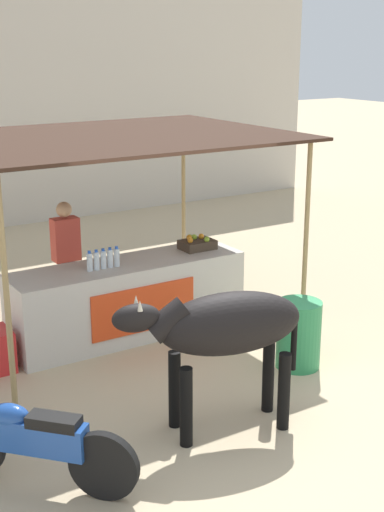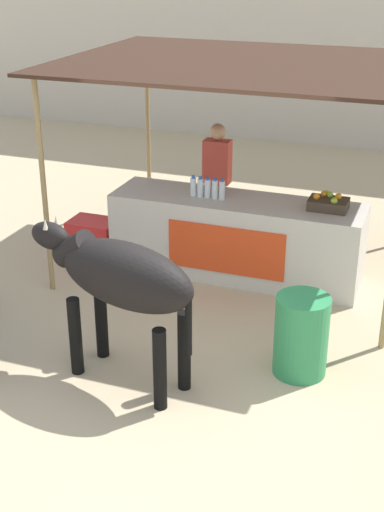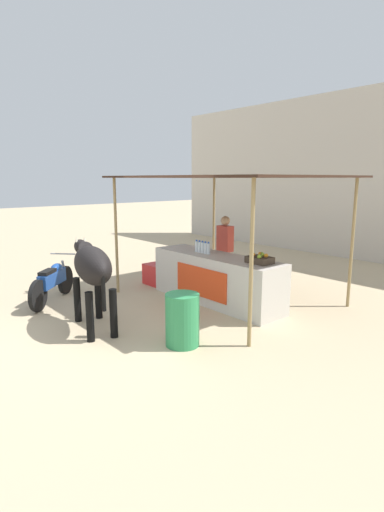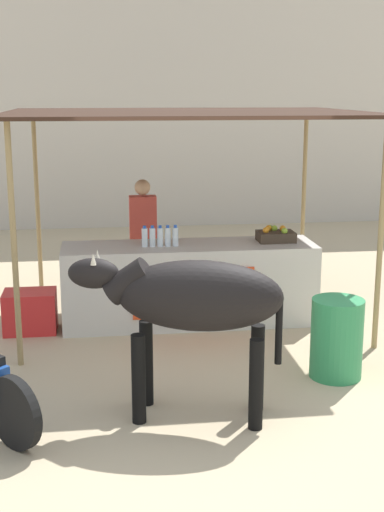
{
  "view_description": "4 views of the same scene",
  "coord_description": "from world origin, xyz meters",
  "px_view_note": "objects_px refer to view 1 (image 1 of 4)",
  "views": [
    {
      "loc": [
        -3.83,
        -5.34,
        3.59
      ],
      "look_at": [
        0.43,
        1.39,
        1.19
      ],
      "focal_mm": 50.0,
      "sensor_mm": 36.0,
      "label": 1
    },
    {
      "loc": [
        2.24,
        -5.39,
        3.78
      ],
      "look_at": [
        -0.11,
        0.97,
        0.74
      ],
      "focal_mm": 50.0,
      "sensor_mm": 36.0,
      "label": 2
    },
    {
      "loc": [
        5.55,
        -3.21,
        2.45
      ],
      "look_at": [
        0.05,
        1.53,
        1.03
      ],
      "focal_mm": 28.0,
      "sensor_mm": 36.0,
      "label": 3
    },
    {
      "loc": [
        -1.04,
        -5.97,
        2.75
      ],
      "look_at": [
        -0.06,
        1.49,
        0.99
      ],
      "focal_mm": 50.0,
      "sensor_mm": 36.0,
      "label": 4
    }
  ],
  "objects_px": {
    "cow": "(223,329)",
    "water_barrel": "(299,334)",
    "stall_counter": "(129,299)",
    "vendor_behind_counter": "(67,262)",
    "fruit_crate": "(197,244)",
    "motorcycle_parked": "(33,441)"
  },
  "relations": [
    {
      "from": "cow",
      "to": "water_barrel",
      "type": "bearing_deg",
      "value": 23.6
    },
    {
      "from": "stall_counter",
      "to": "water_barrel",
      "type": "xyz_separation_m",
      "value": [
        1.21,
        -1.85,
        -0.09
      ]
    },
    {
      "from": "water_barrel",
      "to": "vendor_behind_counter",
      "type": "bearing_deg",
      "value": 123.19
    },
    {
      "from": "fruit_crate",
      "to": "vendor_behind_counter",
      "type": "distance_m",
      "value": 1.71
    },
    {
      "from": "water_barrel",
      "to": "fruit_crate",
      "type": "bearing_deg",
      "value": 94.44
    },
    {
      "from": "stall_counter",
      "to": "motorcycle_parked",
      "type": "bearing_deg",
      "value": -131.41
    },
    {
      "from": "stall_counter",
      "to": "water_barrel",
      "type": "distance_m",
      "value": 2.21
    },
    {
      "from": "stall_counter",
      "to": "vendor_behind_counter",
      "type": "distance_m",
      "value": 0.98
    },
    {
      "from": "vendor_behind_counter",
      "to": "water_barrel",
      "type": "relative_size",
      "value": 2.1
    },
    {
      "from": "stall_counter",
      "to": "cow",
      "type": "height_order",
      "value": "cow"
    },
    {
      "from": "water_barrel",
      "to": "stall_counter",
      "type": "bearing_deg",
      "value": 123.07
    },
    {
      "from": "vendor_behind_counter",
      "to": "motorcycle_parked",
      "type": "xyz_separation_m",
      "value": [
        -1.67,
        -3.21,
        -0.42
      ]
    },
    {
      "from": "vendor_behind_counter",
      "to": "water_barrel",
      "type": "xyz_separation_m",
      "value": [
        1.71,
        -2.61,
        -0.46
      ]
    },
    {
      "from": "fruit_crate",
      "to": "cow",
      "type": "distance_m",
      "value": 2.91
    },
    {
      "from": "fruit_crate",
      "to": "cow",
      "type": "relative_size",
      "value": 0.24
    },
    {
      "from": "fruit_crate",
      "to": "water_barrel",
      "type": "xyz_separation_m",
      "value": [
        0.15,
        -1.91,
        -0.64
      ]
    },
    {
      "from": "stall_counter",
      "to": "motorcycle_parked",
      "type": "xyz_separation_m",
      "value": [
        -2.17,
        -2.46,
        -0.05
      ]
    },
    {
      "from": "fruit_crate",
      "to": "vendor_behind_counter",
      "type": "xyz_separation_m",
      "value": [
        -1.56,
        0.7,
        -0.18
      ]
    },
    {
      "from": "cow",
      "to": "motorcycle_parked",
      "type": "distance_m",
      "value": 1.96
    },
    {
      "from": "cow",
      "to": "motorcycle_parked",
      "type": "xyz_separation_m",
      "value": [
        -1.87,
        0.05,
        -0.61
      ]
    },
    {
      "from": "stall_counter",
      "to": "fruit_crate",
      "type": "distance_m",
      "value": 1.2
    },
    {
      "from": "motorcycle_parked",
      "to": "cow",
      "type": "bearing_deg",
      "value": -1.67
    }
  ]
}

